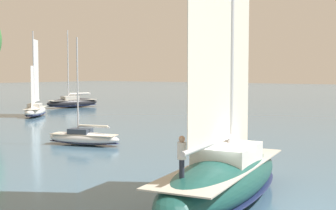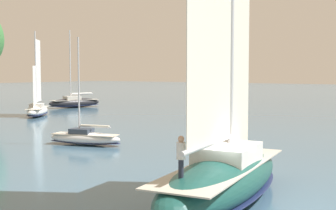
{
  "view_description": "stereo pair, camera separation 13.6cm",
  "coord_description": "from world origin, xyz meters",
  "px_view_note": "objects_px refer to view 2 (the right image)",
  "views": [
    {
      "loc": [
        -18.03,
        -9.8,
        5.76
      ],
      "look_at": [
        0.0,
        3.0,
        4.19
      ],
      "focal_mm": 50.0,
      "sensor_mm": 36.0,
      "label": 1
    },
    {
      "loc": [
        -17.95,
        -9.91,
        5.76
      ],
      "look_at": [
        0.0,
        3.0,
        4.19
      ],
      "focal_mm": 50.0,
      "sensor_mm": 36.0,
      "label": 2
    }
  ],
  "objects_px": {
    "sailboat_moored_near_marina": "(37,109)",
    "sailboat_moored_mid_channel": "(85,138)",
    "sailboat_main": "(223,173)",
    "sailboat_moored_outer_mooring": "(75,102)"
  },
  "relations": [
    {
      "from": "sailboat_main",
      "to": "sailboat_moored_mid_channel",
      "type": "height_order",
      "value": "sailboat_main"
    },
    {
      "from": "sailboat_moored_near_marina",
      "to": "sailboat_moored_outer_mooring",
      "type": "bearing_deg",
      "value": 28.09
    },
    {
      "from": "sailboat_moored_near_marina",
      "to": "sailboat_moored_mid_channel",
      "type": "xyz_separation_m",
      "value": [
        -13.55,
        -22.69,
        -0.32
      ]
    },
    {
      "from": "sailboat_moored_near_marina",
      "to": "sailboat_moored_mid_channel",
      "type": "height_order",
      "value": "sailboat_moored_near_marina"
    },
    {
      "from": "sailboat_moored_outer_mooring",
      "to": "sailboat_main",
      "type": "bearing_deg",
      "value": -126.55
    },
    {
      "from": "sailboat_moored_mid_channel",
      "to": "sailboat_main",
      "type": "bearing_deg",
      "value": -115.18
    },
    {
      "from": "sailboat_main",
      "to": "sailboat_moored_near_marina",
      "type": "xyz_separation_m",
      "value": [
        21.45,
        39.49,
        -0.38
      ]
    },
    {
      "from": "sailboat_main",
      "to": "sailboat_moored_outer_mooring",
      "type": "relative_size",
      "value": 1.34
    },
    {
      "from": "sailboat_moored_mid_channel",
      "to": "sailboat_moored_outer_mooring",
      "type": "relative_size",
      "value": 0.68
    },
    {
      "from": "sailboat_main",
      "to": "sailboat_moored_mid_channel",
      "type": "xyz_separation_m",
      "value": [
        7.89,
        16.79,
        -0.7
      ]
    }
  ]
}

